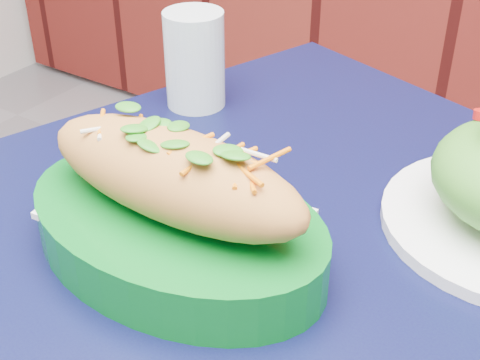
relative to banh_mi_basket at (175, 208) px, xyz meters
The scene contains 2 objects.
banh_mi_basket is the anchor object (origin of this frame).
water_glass 0.29m from the banh_mi_basket, 123.94° to the left, with size 0.07×0.07×0.11m, color silver.
Camera 1 is at (-0.32, 1.29, 1.11)m, focal length 50.00 mm.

